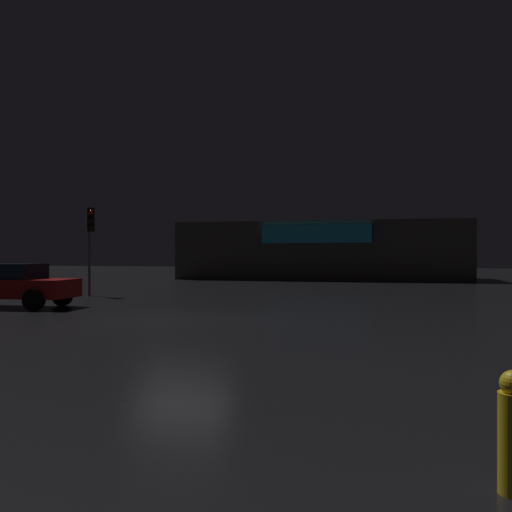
% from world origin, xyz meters
% --- Properties ---
extents(ground_plane, '(120.00, 120.00, 0.00)m').
position_xyz_m(ground_plane, '(0.00, 0.00, 0.00)').
color(ground_plane, black).
extents(store_building, '(19.92, 7.61, 4.03)m').
position_xyz_m(store_building, '(0.78, 25.64, 2.02)').
color(store_building, '#4C4742').
rests_on(store_building, ground).
extents(traffic_signal_opposite, '(0.42, 0.42, 3.73)m').
position_xyz_m(traffic_signal_opposite, '(-6.90, 7.00, 2.82)').
color(traffic_signal_opposite, '#595B60').
rests_on(traffic_signal_opposite, ground).
extents(car_near, '(4.43, 2.10, 1.45)m').
position_xyz_m(car_near, '(-6.84, 1.89, 0.76)').
color(car_near, '#A51414').
rests_on(car_near, ground).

